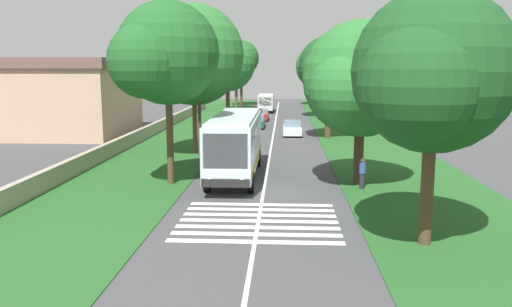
# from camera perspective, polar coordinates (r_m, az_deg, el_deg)

# --- Properties ---
(ground) EXTENTS (160.00, 160.00, 0.00)m
(ground) POSITION_cam_1_polar(r_m,az_deg,el_deg) (27.77, 0.83, -4.13)
(ground) COLOR #424244
(grass_verge_left) EXTENTS (120.00, 8.00, 0.04)m
(grass_verge_left) POSITION_cam_1_polar(r_m,az_deg,el_deg) (43.47, -9.22, 0.74)
(grass_verge_left) COLOR #235623
(grass_verge_left) RESTS_ON ground
(grass_verge_right) EXTENTS (120.00, 8.00, 0.04)m
(grass_verge_right) POSITION_cam_1_polar(r_m,az_deg,el_deg) (43.06, 12.62, 0.55)
(grass_verge_right) COLOR #235623
(grass_verge_right) RESTS_ON ground
(centre_line) EXTENTS (110.00, 0.16, 0.01)m
(centre_line) POSITION_cam_1_polar(r_m,az_deg,el_deg) (42.48, 1.65, 0.64)
(centre_line) COLOR silver
(centre_line) RESTS_ON ground
(coach_bus) EXTENTS (11.16, 2.62, 3.73)m
(coach_bus) POSITION_cam_1_polar(r_m,az_deg,el_deg) (30.98, -2.22, 1.33)
(coach_bus) COLOR silver
(coach_bus) RESTS_ON ground
(zebra_crossing) EXTENTS (5.85, 6.80, 0.01)m
(zebra_crossing) POSITION_cam_1_polar(r_m,az_deg,el_deg) (22.53, 0.27, -7.37)
(zebra_crossing) COLOR silver
(zebra_crossing) RESTS_ON ground
(trailing_car_0) EXTENTS (4.30, 1.78, 1.43)m
(trailing_car_0) POSITION_cam_1_polar(r_m,az_deg,el_deg) (50.30, 3.98, 2.76)
(trailing_car_0) COLOR silver
(trailing_car_0) RESTS_ON ground
(trailing_car_1) EXTENTS (4.30, 1.78, 1.43)m
(trailing_car_1) POSITION_cam_1_polar(r_m,az_deg,el_deg) (56.33, 0.03, 3.50)
(trailing_car_1) COLOR #145933
(trailing_car_1) RESTS_ON ground
(trailing_car_2) EXTENTS (4.30, 1.78, 1.43)m
(trailing_car_2) POSITION_cam_1_polar(r_m,az_deg,el_deg) (64.23, 0.57, 4.24)
(trailing_car_2) COLOR #B21E1E
(trailing_car_2) RESTS_ON ground
(trailing_minibus_0) EXTENTS (6.00, 2.14, 2.53)m
(trailing_minibus_0) POSITION_cam_1_polar(r_m,az_deg,el_deg) (75.90, 1.09, 5.72)
(trailing_minibus_0) COLOR silver
(trailing_minibus_0) RESTS_ON ground
(roadside_tree_left_0) EXTENTS (6.45, 5.29, 9.69)m
(roadside_tree_left_0) POSITION_cam_1_polar(r_m,az_deg,el_deg) (79.76, -2.28, 9.76)
(roadside_tree_left_0) COLOR brown
(roadside_tree_left_0) RESTS_ON grass_verge_left
(roadside_tree_left_1) EXTENTS (7.56, 6.33, 9.98)m
(roadside_tree_left_1) POSITION_cam_1_polar(r_m,az_deg,el_deg) (60.47, -3.23, 9.61)
(roadside_tree_left_1) COLOR #4C3826
(roadside_tree_left_1) RESTS_ON grass_verge_left
(roadside_tree_left_2) EXTENTS (9.14, 7.46, 11.08)m
(roadside_tree_left_2) POSITION_cam_1_polar(r_m,az_deg,el_deg) (39.48, -7.12, 10.33)
(roadside_tree_left_2) COLOR brown
(roadside_tree_left_2) RESTS_ON grass_verge_left
(roadside_tree_left_3) EXTENTS (6.83, 5.65, 10.04)m
(roadside_tree_left_3) POSITION_cam_1_polar(r_m,az_deg,el_deg) (29.08, -10.01, 10.43)
(roadside_tree_left_3) COLOR #4C3826
(roadside_tree_left_3) RESTS_ON grass_verge_left
(roadside_tree_left_4) EXTENTS (7.57, 6.05, 10.81)m
(roadside_tree_left_4) POSITION_cam_1_polar(r_m,az_deg,el_deg) (88.14, -1.76, 10.23)
(roadside_tree_left_4) COLOR #4C3826
(roadside_tree_left_4) RESTS_ON grass_verge_left
(roadside_tree_right_0) EXTENTS (6.89, 5.68, 9.30)m
(roadside_tree_right_0) POSITION_cam_1_polar(r_m,az_deg,el_deg) (68.90, 6.66, 9.25)
(roadside_tree_right_0) COLOR brown
(roadside_tree_right_0) RESTS_ON grass_verge_right
(roadside_tree_right_1) EXTENTS (6.22, 5.20, 9.39)m
(roadside_tree_right_1) POSITION_cam_1_polar(r_m,az_deg,el_deg) (90.06, 5.96, 9.53)
(roadside_tree_right_1) COLOR brown
(roadside_tree_right_1) RESTS_ON grass_verge_right
(roadside_tree_right_2) EXTENTS (7.21, 5.82, 9.24)m
(roadside_tree_right_2) POSITION_cam_1_polar(r_m,az_deg,el_deg) (19.61, 18.27, 7.99)
(roadside_tree_right_2) COLOR #4C3826
(roadside_tree_right_2) RESTS_ON grass_verge_right
(roadside_tree_right_3) EXTENTS (7.69, 6.33, 9.01)m
(roadside_tree_right_3) POSITION_cam_1_polar(r_m,az_deg,el_deg) (29.20, 11.06, 7.66)
(roadside_tree_right_3) COLOR #3D2D1E
(roadside_tree_right_3) RESTS_ON grass_verge_right
(roadside_tree_right_4) EXTENTS (6.54, 5.56, 9.26)m
(roadside_tree_right_4) POSITION_cam_1_polar(r_m,az_deg,el_deg) (48.16, 7.80, 9.19)
(roadside_tree_right_4) COLOR #4C3826
(roadside_tree_right_4) RESTS_ON grass_verge_right
(utility_pole) EXTENTS (0.24, 1.40, 7.74)m
(utility_pole) POSITION_cam_1_polar(r_m,az_deg,el_deg) (37.96, -6.21, 5.67)
(utility_pole) COLOR #473828
(utility_pole) RESTS_ON grass_verge_left
(roadside_wall) EXTENTS (70.00, 0.40, 1.07)m
(roadside_wall) POSITION_cam_1_polar(r_m,az_deg,el_deg) (49.01, -11.89, 2.30)
(roadside_wall) COLOR #9E937F
(roadside_wall) RESTS_ON grass_verge_left
(roadside_building) EXTENTS (13.19, 9.71, 7.29)m
(roadside_building) POSITION_cam_1_polar(r_m,az_deg,el_deg) (53.42, -18.90, 5.93)
(roadside_building) COLOR tan
(roadside_building) RESTS_ON ground
(pedestrian) EXTENTS (0.34, 0.34, 1.69)m
(pedestrian) POSITION_cam_1_polar(r_m,az_deg,el_deg) (28.52, 11.53, -2.10)
(pedestrian) COLOR #26262D
(pedestrian) RESTS_ON grass_verge_right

